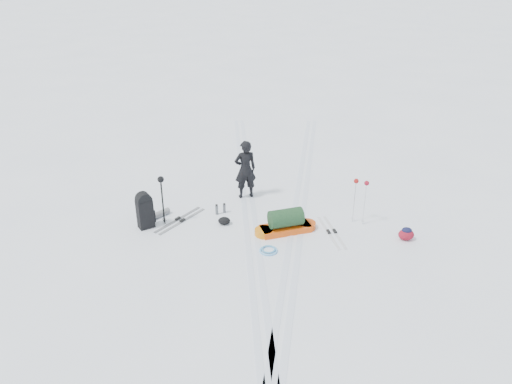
# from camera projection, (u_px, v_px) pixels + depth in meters

# --- Properties ---
(ground) EXTENTS (200.00, 200.00, 0.00)m
(ground) POSITION_uv_depth(u_px,v_px,m) (251.00, 232.00, 12.56)
(ground) COLOR white
(ground) RESTS_ON ground
(ski_tracks) EXTENTS (3.38, 17.97, 0.01)m
(ski_tracks) POSITION_uv_depth(u_px,v_px,m) (275.00, 215.00, 13.34)
(ski_tracks) COLOR silver
(ski_tracks) RESTS_ON ground
(skier) EXTENTS (0.71, 0.57, 1.70)m
(skier) POSITION_uv_depth(u_px,v_px,m) (245.00, 169.00, 13.95)
(skier) COLOR black
(skier) RESTS_ON ground
(pulk_sled) EXTENTS (1.68, 0.93, 0.62)m
(pulk_sled) POSITION_uv_depth(u_px,v_px,m) (286.00, 223.00, 12.47)
(pulk_sled) COLOR #DB4A0C
(pulk_sled) RESTS_ON ground
(expedition_rucksack) EXTENTS (0.74, 1.04, 0.97)m
(expedition_rucksack) POSITION_uv_depth(u_px,v_px,m) (147.00, 210.00, 12.63)
(expedition_rucksack) COLOR black
(expedition_rucksack) RESTS_ON ground
(ski_poles_black) EXTENTS (0.16, 0.18, 1.33)m
(ski_poles_black) POSITION_uv_depth(u_px,v_px,m) (161.00, 185.00, 12.47)
(ski_poles_black) COLOR black
(ski_poles_black) RESTS_ON ground
(ski_poles_silver) EXTENTS (0.36, 0.25, 1.23)m
(ski_poles_silver) POSITION_uv_depth(u_px,v_px,m) (361.00, 187.00, 12.51)
(ski_poles_silver) COLOR #B3B7BB
(ski_poles_silver) RESTS_ON ground
(touring_skis_grey) EXTENTS (1.17, 1.51, 0.06)m
(touring_skis_grey) POSITION_uv_depth(u_px,v_px,m) (180.00, 220.00, 13.06)
(touring_skis_grey) COLOR #919599
(touring_skis_grey) RESTS_ON ground
(touring_skis_white) EXTENTS (0.56, 1.65, 0.06)m
(touring_skis_white) POSITION_uv_depth(u_px,v_px,m) (332.00, 232.00, 12.51)
(touring_skis_white) COLOR silver
(touring_skis_white) RESTS_ON ground
(rope_coil) EXTENTS (0.57, 0.57, 0.05)m
(rope_coil) POSITION_uv_depth(u_px,v_px,m) (268.00, 250.00, 11.75)
(rope_coil) COLOR #62B0F0
(rope_coil) RESTS_ON ground
(small_daypack) EXTENTS (0.48, 0.47, 0.33)m
(small_daypack) POSITION_uv_depth(u_px,v_px,m) (406.00, 234.00, 12.15)
(small_daypack) COLOR maroon
(small_daypack) RESTS_ON ground
(thermos_pair) EXTENTS (0.29, 0.19, 0.29)m
(thermos_pair) POSITION_uv_depth(u_px,v_px,m) (220.00, 209.00, 13.36)
(thermos_pair) COLOR #53565A
(thermos_pair) RESTS_ON ground
(stuff_sack) EXTENTS (0.34, 0.27, 0.20)m
(stuff_sack) POSITION_uv_depth(u_px,v_px,m) (224.00, 221.00, 12.86)
(stuff_sack) COLOR black
(stuff_sack) RESTS_ON ground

